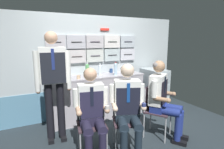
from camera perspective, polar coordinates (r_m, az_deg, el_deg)
The scene contains 18 objects.
ground at distance 3.28m, azimuth 4.29°, elevation -19.84°, with size 4.80×4.80×0.04m, color #232C31.
galley_bulkhead at distance 4.10m, azimuth -5.53°, elevation 2.66°, with size 4.20×0.14×2.15m.
galley_counter at distance 3.96m, azimuth -4.67°, elevation -6.81°, with size 2.03×0.53×0.91m.
service_trolley at distance 4.51m, azimuth 12.77°, elevation -4.07°, with size 0.40×0.65×0.97m.
folding_chair_left at distance 2.80m, azimuth -6.67°, elevation -12.75°, with size 0.47×0.48×0.86m.
crew_member_left at distance 2.58m, azimuth -6.19°, elevation -10.76°, with size 0.50×0.65×1.27m.
folding_chair_center at distance 2.89m, azimuth 4.29°, elevation -11.86°, with size 0.52×0.52×0.86m.
crew_member_center at distance 2.68m, azimuth 4.91°, elevation -9.32°, with size 0.57×0.70×1.31m.
folding_chair_right at distance 3.29m, azimuth 12.44°, elevation -9.23°, with size 0.55×0.55×0.86m.
crew_member_right at distance 3.19m, azimuth 15.31°, elevation -6.30°, with size 0.63×0.70×1.31m.
crew_member_standing at distance 3.06m, azimuth -17.63°, elevation -0.53°, with size 0.55×0.29×1.77m.
water_bottle_clear at distance 3.87m, azimuth -7.61°, elevation 1.55°, with size 0.08×0.08×0.26m.
sparkling_bottle_green at distance 3.84m, azimuth 1.12°, elevation 1.69°, with size 0.07×0.07×0.28m.
water_bottle_short at distance 3.90m, azimuth -3.70°, elevation 1.56°, with size 0.07×0.07×0.24m.
water_bottle_blue_cap at distance 3.70m, azimuth -16.77°, elevation 1.06°, with size 0.07×0.07×0.30m.
coffee_cup_spare at distance 4.17m, azimuth -0.26°, elevation 1.23°, with size 0.07×0.07×0.09m.
paper_cup_blue at distance 4.31m, azimuth 4.32°, elevation 1.33°, with size 0.07×0.07×0.06m.
espresso_cup_small at distance 3.56m, azimuth -10.29°, elevation -0.74°, with size 0.07×0.07×0.07m.
Camera 1 is at (-1.49, -2.40, 1.65)m, focal length 29.69 mm.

